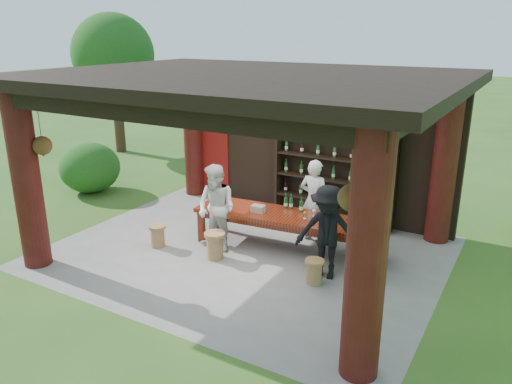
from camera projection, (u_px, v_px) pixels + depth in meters
The scene contains 15 objects.
ground at pixel (246, 252), 9.94m from camera, with size 90.00×90.00×0.00m, color #2D5119.
pavilion at pixel (256, 143), 9.64m from camera, with size 7.50×6.00×3.60m.
wine_shelf at pixel (334, 170), 11.18m from camera, with size 2.79×0.42×2.45m.
tasting_table at pixel (286, 220), 9.88m from camera, with size 3.77×1.28×0.75m.
stool_near_left at pixel (215, 245), 9.59m from camera, with size 0.41×0.41×0.53m.
stool_near_right at pixel (314, 271), 8.65m from camera, with size 0.34×0.34×0.45m.
stool_far_left at pixel (158, 235), 10.13m from camera, with size 0.35×0.35×0.46m.
host at pixel (314, 201), 10.27m from camera, with size 0.63×0.42×1.74m, color silver.
guest_woman at pixel (216, 208), 9.83m from camera, with size 0.85×0.66×1.75m, color silver.
guest_man at pixel (327, 232), 8.71m from camera, with size 1.10×0.63×1.71m, color black.
table_bottles at pixel (293, 202), 10.07m from camera, with size 0.45×0.14×0.31m.
table_glasses at pixel (318, 216), 9.56m from camera, with size 0.55×0.30×0.15m.
napkin_basket at pixel (258, 209), 9.95m from camera, with size 0.26×0.18×0.14m, color #BF6672.
shrubs at pixel (287, 233), 9.40m from camera, with size 14.08×9.21×1.36m.
trees at pixel (456, 80), 8.89m from camera, with size 21.15×10.21×4.80m.
Camera 1 is at (4.72, -7.75, 4.23)m, focal length 35.00 mm.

